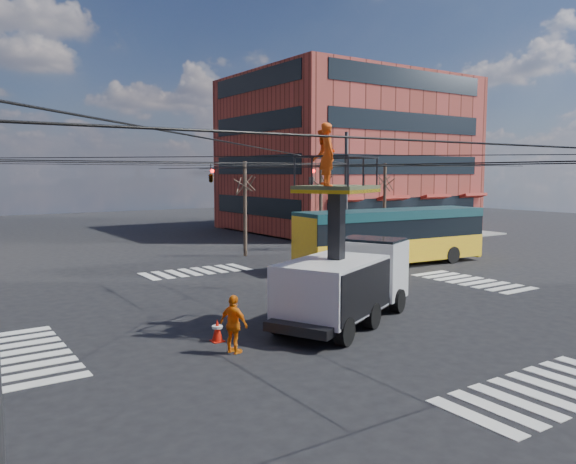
# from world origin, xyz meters

# --- Properties ---
(ground) EXTENTS (120.00, 120.00, 0.00)m
(ground) POSITION_xyz_m (0.00, 0.00, 0.00)
(ground) COLOR black
(ground) RESTS_ON ground
(sidewalk_ne) EXTENTS (18.00, 18.00, 0.12)m
(sidewalk_ne) POSITION_xyz_m (21.00, 21.00, 0.06)
(sidewalk_ne) COLOR slate
(sidewalk_ne) RESTS_ON ground
(crosswalks) EXTENTS (22.40, 22.40, 0.02)m
(crosswalks) POSITION_xyz_m (0.00, 0.00, 0.01)
(crosswalks) COLOR silver
(crosswalks) RESTS_ON ground
(building_ne) EXTENTS (20.06, 16.06, 14.00)m
(building_ne) POSITION_xyz_m (21.98, 23.98, 7.00)
(building_ne) COLOR maroon
(building_ne) RESTS_ON ground
(overhead_network) EXTENTS (24.24, 24.24, 8.00)m
(overhead_network) POSITION_xyz_m (-0.07, 0.40, 4.29)
(overhead_network) COLOR #2D2D30
(overhead_network) RESTS_ON ground
(tree_a) EXTENTS (2.00, 2.00, 6.00)m
(tree_a) POSITION_xyz_m (5.00, 13.50, 4.63)
(tree_a) COLOR #382B21
(tree_a) RESTS_ON ground
(tree_b) EXTENTS (2.00, 2.00, 6.00)m
(tree_b) POSITION_xyz_m (11.00, 13.50, 4.63)
(tree_b) COLOR #382B21
(tree_b) RESTS_ON ground
(tree_c) EXTENTS (2.00, 2.00, 6.00)m
(tree_c) POSITION_xyz_m (17.00, 13.50, 4.63)
(tree_c) COLOR #382B21
(tree_c) RESTS_ON ground
(utility_truck) EXTENTS (7.30, 5.11, 6.83)m
(utility_truck) POSITION_xyz_m (0.11, -2.32, 2.16)
(utility_truck) COLOR black
(utility_truck) RESTS_ON ground
(city_bus) EXTENTS (12.03, 3.38, 3.20)m
(city_bus) POSITION_xyz_m (10.16, 5.64, 1.72)
(city_bus) COLOR yellow
(city_bus) RESTS_ON ground
(traffic_cone) EXTENTS (0.36, 0.36, 0.72)m
(traffic_cone) POSITION_xyz_m (-4.74, -1.93, 0.36)
(traffic_cone) COLOR red
(traffic_cone) RESTS_ON ground
(worker_ground) EXTENTS (0.75, 1.10, 1.73)m
(worker_ground) POSITION_xyz_m (-4.85, -3.24, 0.86)
(worker_ground) COLOR orange
(worker_ground) RESTS_ON ground
(flagger) EXTENTS (0.73, 1.25, 1.93)m
(flagger) POSITION_xyz_m (6.24, 1.55, 0.96)
(flagger) COLOR #FA620F
(flagger) RESTS_ON ground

